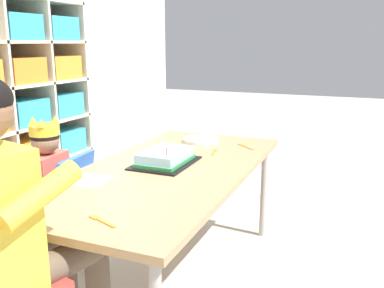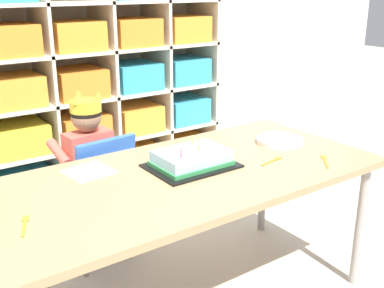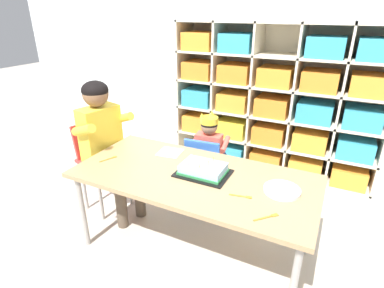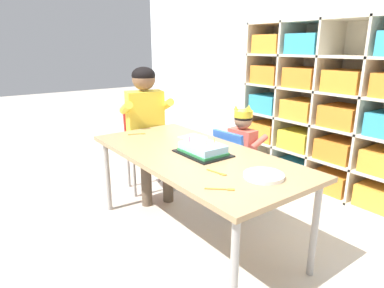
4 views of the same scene
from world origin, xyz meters
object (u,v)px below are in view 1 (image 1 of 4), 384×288
at_px(classroom_chair_blue, 62,208).
at_px(paper_plate_stack, 201,140).
at_px(fork_near_cake_tray, 101,221).
at_px(adult_helper_seated, 10,211).
at_px(activity_table, 167,176).
at_px(child_with_crown, 41,179).
at_px(birthday_cake_on_tray, 165,158).
at_px(fork_scattered_mid_table, 214,151).
at_px(fork_beside_plate_stack, 245,146).

relative_size(classroom_chair_blue, paper_plate_stack, 3.09).
bearing_deg(fork_near_cake_tray, adult_helper_seated, -113.81).
height_order(activity_table, fork_near_cake_tray, fork_near_cake_tray).
bearing_deg(child_with_crown, paper_plate_stack, 135.62).
relative_size(birthday_cake_on_tray, fork_scattered_mid_table, 2.58).
height_order(adult_helper_seated, birthday_cake_on_tray, adult_helper_seated).
xyz_separation_m(birthday_cake_on_tray, paper_plate_stack, (0.49, 0.01, -0.02)).
distance_m(activity_table, fork_near_cake_tray, 0.62).
distance_m(child_with_crown, adult_helper_seated, 0.84).
distance_m(paper_plate_stack, fork_beside_plate_stack, 0.27).
relative_size(activity_table, fork_scattered_mid_table, 11.89).
height_order(activity_table, classroom_chair_blue, classroom_chair_blue).
relative_size(activity_table, fork_near_cake_tray, 12.07).
height_order(child_with_crown, fork_beside_plate_stack, child_with_crown).
bearing_deg(adult_helper_seated, child_with_crown, -39.59).
bearing_deg(birthday_cake_on_tray, fork_beside_plate_stack, -28.73).
bearing_deg(paper_plate_stack, child_with_crown, 140.26).
bearing_deg(adult_helper_seated, fork_scattered_mid_table, -87.30).
bearing_deg(fork_scattered_mid_table, birthday_cake_on_tray, -35.56).
bearing_deg(birthday_cake_on_tray, classroom_chair_blue, 111.85).
bearing_deg(fork_beside_plate_stack, paper_plate_stack, -140.63).
height_order(adult_helper_seated, fork_scattered_mid_table, adult_helper_seated).
bearing_deg(classroom_chair_blue, fork_near_cake_tray, 45.19).
relative_size(classroom_chair_blue, birthday_cake_on_tray, 1.94).
bearing_deg(fork_near_cake_tray, paper_plate_stack, 116.57).
height_order(child_with_crown, fork_near_cake_tray, child_with_crown).
distance_m(adult_helper_seated, fork_near_cake_tray, 0.27).
relative_size(activity_table, child_with_crown, 1.87).
bearing_deg(adult_helper_seated, paper_plate_stack, -79.58).
xyz_separation_m(child_with_crown, birthday_cake_on_tray, (0.20, -0.58, 0.12)).
bearing_deg(fork_near_cake_tray, activity_table, 117.14).
bearing_deg(classroom_chair_blue, birthday_cake_on_tray, 107.21).
height_order(classroom_chair_blue, fork_scattered_mid_table, classroom_chair_blue).
bearing_deg(adult_helper_seated, classroom_chair_blue, -46.39).
height_order(activity_table, birthday_cake_on_tray, birthday_cake_on_tray).
distance_m(adult_helper_seated, paper_plate_stack, 1.35).
bearing_deg(paper_plate_stack, birthday_cake_on_tray, -178.77).
height_order(birthday_cake_on_tray, paper_plate_stack, birthday_cake_on_tray).
bearing_deg(fork_beside_plate_stack, adult_helper_seated, -61.77).
bearing_deg(adult_helper_seated, fork_beside_plate_stack, -90.89).
bearing_deg(paper_plate_stack, fork_near_cake_tray, -174.63).
relative_size(child_with_crown, paper_plate_stack, 3.94).
bearing_deg(classroom_chair_blue, fork_scattered_mid_table, 124.15).
height_order(classroom_chair_blue, fork_near_cake_tray, classroom_chair_blue).
bearing_deg(activity_table, fork_beside_plate_stack, -23.29).
xyz_separation_m(activity_table, fork_beside_plate_stack, (0.52, -0.22, 0.04)).
distance_m(birthday_cake_on_tray, fork_scattered_mid_table, 0.33).
bearing_deg(fork_scattered_mid_table, paper_plate_stack, -152.67).
bearing_deg(birthday_cake_on_tray, paper_plate_stack, 1.23).
bearing_deg(fork_scattered_mid_table, adult_helper_seated, -22.02).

